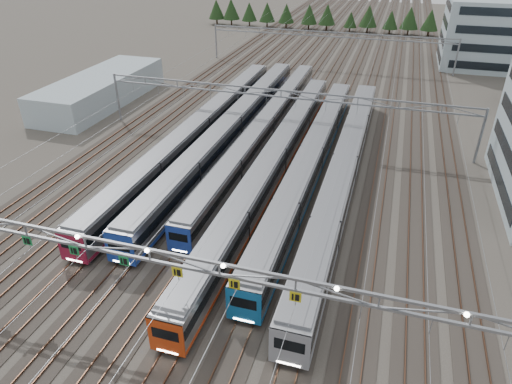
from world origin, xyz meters
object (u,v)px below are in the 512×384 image
(train_f, at_px, (344,168))
(gantry_near, at_px, (148,258))
(train_a, at_px, (201,128))
(train_b, at_px, (232,128))
(gantry_far, at_px, (329,38))
(train_c, at_px, (265,126))
(train_e, at_px, (311,159))
(depot_bldg_north, at_px, (495,33))
(gantry_mid, at_px, (281,100))
(west_shed, at_px, (101,89))
(train_d, at_px, (275,160))

(train_f, relative_size, gantry_near, 1.06)
(train_a, xyz_separation_m, train_b, (4.50, 1.49, 0.06))
(gantry_far, bearing_deg, train_c, -92.84)
(train_b, bearing_deg, train_a, -161.67)
(train_e, distance_m, gantry_near, 31.29)
(depot_bldg_north, bearing_deg, gantry_mid, -122.75)
(gantry_near, xyz_separation_m, west_shed, (-36.10, 47.23, -4.58))
(train_c, height_order, gantry_far, gantry_far)
(train_b, relative_size, train_e, 1.12)
(gantry_mid, bearing_deg, train_f, -45.58)
(train_b, relative_size, west_shed, 2.11)
(train_c, bearing_deg, train_f, -39.64)
(train_c, bearing_deg, depot_bldg_north, 55.80)
(gantry_near, relative_size, gantry_far, 1.00)
(gantry_mid, bearing_deg, train_e, -55.90)
(train_a, height_order, train_f, train_f)
(train_e, bearing_deg, gantry_far, 97.00)
(train_c, xyz_separation_m, gantry_far, (2.25, 45.30, 4.38))
(train_b, bearing_deg, depot_bldg_north, 54.06)
(west_shed, bearing_deg, train_a, -24.96)
(gantry_far, bearing_deg, train_a, -102.81)
(train_a, relative_size, train_c, 1.01)
(gantry_near, relative_size, depot_bldg_north, 2.56)
(train_f, bearing_deg, train_c, 140.36)
(train_a, bearing_deg, train_d, -27.52)
(train_c, height_order, train_f, train_f)
(train_a, xyz_separation_m, depot_bldg_north, (47.44, 60.73, 5.26))
(train_f, bearing_deg, train_b, 154.73)
(train_a, bearing_deg, gantry_near, -72.55)
(train_b, relative_size, gantry_near, 1.12)
(train_c, bearing_deg, gantry_mid, 7.56)
(train_b, distance_m, gantry_far, 48.63)
(train_d, xyz_separation_m, gantry_near, (-2.30, -28.61, 4.91))
(train_b, height_order, depot_bldg_north, depot_bldg_north)
(train_d, distance_m, depot_bldg_north, 75.97)
(train_b, bearing_deg, train_c, 30.81)
(train_e, height_order, west_shed, west_shed)
(train_e, relative_size, depot_bldg_north, 2.57)
(train_f, distance_m, gantry_near, 31.16)
(train_b, bearing_deg, gantry_near, -79.77)
(depot_bldg_north, bearing_deg, gantry_near, -110.61)
(train_e, relative_size, west_shed, 1.89)
(train_e, xyz_separation_m, gantry_near, (-6.80, -30.15, 4.86))
(train_e, height_order, depot_bldg_north, depot_bldg_north)
(gantry_near, distance_m, depot_bldg_north, 102.96)
(train_a, xyz_separation_m, train_c, (9.00, 4.18, -0.21))
(train_f, bearing_deg, gantry_far, 101.26)
(train_a, distance_m, train_f, 23.57)
(gantry_near, height_order, depot_bldg_north, depot_bldg_north)
(train_e, bearing_deg, train_a, 163.02)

